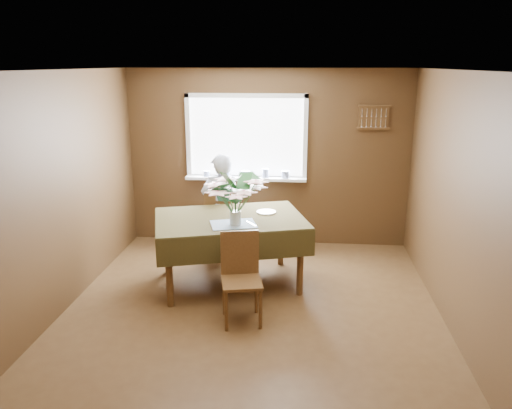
# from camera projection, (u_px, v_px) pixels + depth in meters

# --- Properties ---
(floor) EXTENTS (4.50, 4.50, 0.00)m
(floor) POSITION_uv_depth(u_px,v_px,m) (251.00, 314.00, 5.29)
(floor) COLOR #4B3119
(floor) RESTS_ON ground
(ceiling) EXTENTS (4.50, 4.50, 0.00)m
(ceiling) POSITION_uv_depth(u_px,v_px,m) (250.00, 70.00, 4.61)
(ceiling) COLOR white
(ceiling) RESTS_ON wall_back
(wall_back) EXTENTS (4.00, 0.00, 4.00)m
(wall_back) POSITION_uv_depth(u_px,v_px,m) (267.00, 159.00, 7.10)
(wall_back) COLOR brown
(wall_back) RESTS_ON floor
(wall_front) EXTENTS (4.00, 0.00, 4.00)m
(wall_front) POSITION_uv_depth(u_px,v_px,m) (208.00, 306.00, 2.80)
(wall_front) COLOR brown
(wall_front) RESTS_ON floor
(wall_left) EXTENTS (0.00, 4.50, 4.50)m
(wall_left) POSITION_uv_depth(u_px,v_px,m) (58.00, 195.00, 5.14)
(wall_left) COLOR brown
(wall_left) RESTS_ON floor
(wall_right) EXTENTS (0.00, 4.50, 4.50)m
(wall_right) POSITION_uv_depth(u_px,v_px,m) (458.00, 206.00, 4.77)
(wall_right) COLOR brown
(wall_right) RESTS_ON floor
(window_assembly) EXTENTS (1.72, 0.20, 1.22)m
(window_assembly) POSITION_uv_depth(u_px,v_px,m) (247.00, 152.00, 7.05)
(window_assembly) COLOR white
(window_assembly) RESTS_ON wall_back
(spoon_rack) EXTENTS (0.44, 0.05, 0.33)m
(spoon_rack) POSITION_uv_depth(u_px,v_px,m) (374.00, 117.00, 6.77)
(spoon_rack) COLOR brown
(spoon_rack) RESTS_ON wall_back
(dining_table) EXTENTS (1.97, 1.61, 0.84)m
(dining_table) POSITION_uv_depth(u_px,v_px,m) (230.00, 226.00, 5.83)
(dining_table) COLOR brown
(dining_table) RESTS_ON floor
(chair_far) EXTENTS (0.42, 0.42, 0.98)m
(chair_far) POSITION_uv_depth(u_px,v_px,m) (222.00, 220.00, 6.68)
(chair_far) COLOR brown
(chair_far) RESTS_ON floor
(chair_near) EXTENTS (0.47, 0.47, 0.92)m
(chair_near) POSITION_uv_depth(u_px,v_px,m) (241.00, 273.00, 5.08)
(chair_near) COLOR brown
(chair_near) RESTS_ON floor
(seated_woman) EXTENTS (0.60, 0.48, 1.45)m
(seated_woman) POSITION_uv_depth(u_px,v_px,m) (221.00, 208.00, 6.58)
(seated_woman) COLOR white
(seated_woman) RESTS_ON floor
(flower_bouquet) EXTENTS (0.64, 0.64, 0.55)m
(flower_bouquet) POSITION_uv_depth(u_px,v_px,m) (235.00, 194.00, 5.44)
(flower_bouquet) COLOR white
(flower_bouquet) RESTS_ON dining_table
(side_plate) EXTENTS (0.25, 0.25, 0.01)m
(side_plate) POSITION_uv_depth(u_px,v_px,m) (266.00, 212.00, 5.99)
(side_plate) COLOR white
(side_plate) RESTS_ON dining_table
(table_knife) EXTENTS (0.14, 0.19, 0.00)m
(table_knife) POSITION_uv_depth(u_px,v_px,m) (251.00, 223.00, 5.55)
(table_knife) COLOR silver
(table_knife) RESTS_ON dining_table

